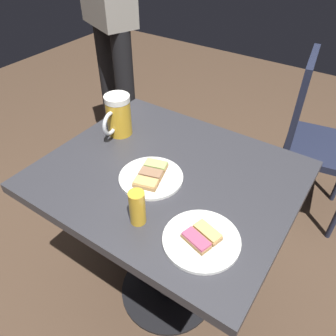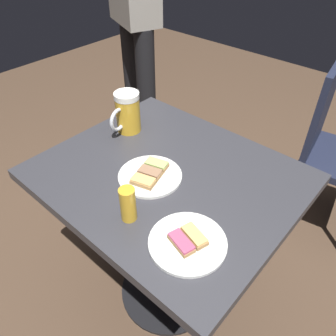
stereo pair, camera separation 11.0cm
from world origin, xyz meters
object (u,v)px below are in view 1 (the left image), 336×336
plate_far (201,239)px  cafe_chair (313,134)px  plate_near (151,176)px  beer_glass_small (137,208)px  patron_standing (109,16)px  beer_mug (118,116)px

plate_far → cafe_chair: bearing=-3.4°
plate_near → beer_glass_small: beer_glass_small is taller
plate_near → patron_standing: 1.09m
plate_near → cafe_chair: 1.02m
cafe_chair → beer_glass_small: bearing=-22.0°
beer_glass_small → patron_standing: bearing=44.6°
beer_mug → beer_glass_small: (-0.32, -0.34, -0.02)m
plate_far → beer_glass_small: 0.20m
cafe_chair → patron_standing: patron_standing is taller
plate_near → plate_far: same height
beer_mug → plate_far: bearing=-117.8°
beer_glass_small → beer_mug: bearing=47.1°
patron_standing → plate_near: bearing=-20.0°
beer_mug → patron_standing: size_ratio=0.10×
plate_near → beer_mug: beer_mug is taller
beer_mug → patron_standing: bearing=43.1°
beer_glass_small → patron_standing: size_ratio=0.07×
plate_far → patron_standing: size_ratio=0.13×
plate_far → beer_glass_small: bearing=101.9°
plate_near → plate_far: (-0.13, -0.26, -0.00)m
cafe_chair → plate_far: bearing=-12.7°
plate_far → beer_mug: size_ratio=1.33×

